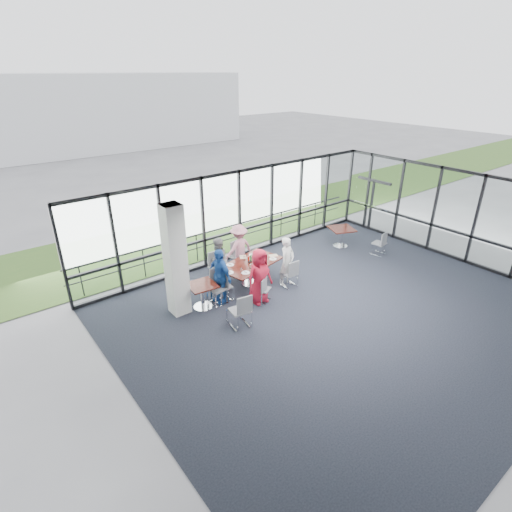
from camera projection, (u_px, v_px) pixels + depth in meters
floor at (344, 314)px, 11.34m from camera, size 12.00×10.00×0.02m
ceiling at (356, 206)px, 9.98m from camera, size 12.00×10.00×0.04m
wall_left at (136, 352)px, 7.30m from camera, size 0.10×10.00×3.20m
curtain_wall_back at (239, 214)px, 14.21m from camera, size 12.00×0.10×3.20m
curtain_wall_right at (461, 216)px, 14.02m from camera, size 0.10×10.00×3.20m
exit_door at (371, 205)px, 16.92m from camera, size 0.12×1.60×2.10m
structural_column at (175, 261)px, 10.77m from camera, size 0.50×0.50×3.20m
apron at (176, 220)px, 18.45m from camera, size 80.00×70.00×0.02m
grass_strip at (199, 232)px, 17.02m from camera, size 80.00×5.00×0.01m
hangar_main at (95, 110)px, 35.05m from camera, size 24.00×10.00×6.00m
guard_rail at (231, 238)px, 15.11m from camera, size 12.00×0.06×0.06m
main_table at (250, 266)px, 12.64m from camera, size 2.25×1.56×0.75m
side_table_left at (202, 289)px, 11.38m from camera, size 0.84×0.84×0.75m
side_table_right at (342, 231)px, 15.37m from camera, size 1.15×1.15×0.75m
diner_near_left at (259, 276)px, 11.58m from camera, size 0.83×0.54×1.69m
diner_near_right at (287, 262)px, 12.54m from camera, size 0.67×0.56×1.62m
diner_far_left at (218, 261)px, 12.67m from camera, size 0.88×0.76×1.54m
diner_far_right at (239, 248)px, 13.48m from camera, size 1.09×0.62×1.64m
diner_end at (220, 276)px, 11.61m from camera, size 0.59×1.02×1.69m
chair_main_nl at (263, 289)px, 11.78m from camera, size 0.54×0.54×0.81m
chair_main_nr at (289, 273)px, 12.61m from camera, size 0.45×0.45×0.89m
chair_main_fl at (217, 267)px, 12.92m from camera, size 0.48×0.48×0.94m
chair_main_fr at (237, 256)px, 13.70m from camera, size 0.57×0.57×0.94m
chair_main_end at (218, 288)px, 11.64m from camera, size 0.52×0.52×0.99m
chair_spare_la at (239, 311)px, 10.60m from camera, size 0.54×0.54×0.96m
chair_spare_lb at (222, 286)px, 11.77m from camera, size 0.55×0.55×1.00m
chair_spare_r at (379, 243)px, 14.76m from camera, size 0.50×0.50×0.90m
plate_nl at (246, 273)px, 11.96m from camera, size 0.26×0.26×0.01m
plate_nr at (273, 259)px, 12.83m from camera, size 0.24×0.24×0.01m
plate_fl at (230, 265)px, 12.45m from camera, size 0.24×0.24×0.01m
plate_fr at (253, 255)px, 13.11m from camera, size 0.24×0.24×0.01m
plate_end at (229, 273)px, 11.97m from camera, size 0.26×0.26×0.01m
tumbler_a at (250, 266)px, 12.22m from camera, size 0.07×0.07×0.14m
tumbler_b at (262, 259)px, 12.69m from camera, size 0.07×0.07×0.14m
tumbler_c at (245, 258)px, 12.77m from camera, size 0.06×0.06×0.13m
tumbler_d at (241, 270)px, 11.98m from camera, size 0.07×0.07×0.13m
menu_a at (258, 269)px, 12.17m from camera, size 0.35×0.26×0.00m
menu_b at (273, 256)px, 13.08m from camera, size 0.34×0.29×0.00m
menu_c at (243, 257)px, 12.99m from camera, size 0.34×0.36×0.00m
condiment_caddy at (250, 262)px, 12.62m from camera, size 0.10×0.07×0.04m
ketchup_bottle at (249, 259)px, 12.65m from camera, size 0.06×0.06×0.18m
green_bottle at (251, 258)px, 12.68m from camera, size 0.05×0.05×0.20m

